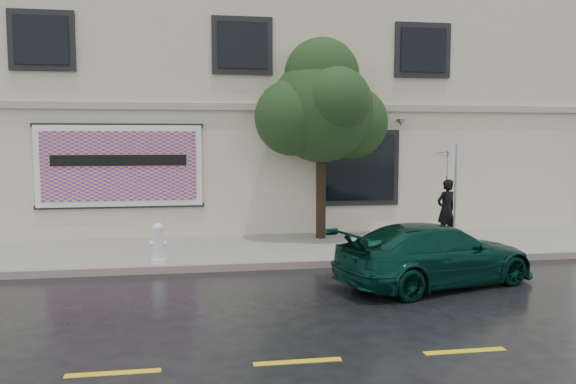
{
  "coord_description": "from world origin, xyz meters",
  "views": [
    {
      "loc": [
        -1.17,
        -10.09,
        2.74
      ],
      "look_at": [
        0.78,
        2.2,
        1.57
      ],
      "focal_mm": 35.0,
      "sensor_mm": 36.0,
      "label": 1
    }
  ],
  "objects": [
    {
      "name": "ground",
      "position": [
        0.0,
        0.0,
        0.0
      ],
      "size": [
        90.0,
        90.0,
        0.0
      ],
      "primitive_type": "plane",
      "color": "black",
      "rests_on": "ground"
    },
    {
      "name": "sidewalk",
      "position": [
        0.0,
        3.25,
        0.07
      ],
      "size": [
        20.0,
        3.5,
        0.15
      ],
      "primitive_type": "cube",
      "color": "gray",
      "rests_on": "ground"
    },
    {
      "name": "curb",
      "position": [
        0.0,
        1.5,
        0.07
      ],
      "size": [
        20.0,
        0.18,
        0.16
      ],
      "primitive_type": "cube",
      "color": "gray",
      "rests_on": "ground"
    },
    {
      "name": "road_marking",
      "position": [
        0.0,
        -3.5,
        0.01
      ],
      "size": [
        19.0,
        0.12,
        0.01
      ],
      "primitive_type": "cube",
      "color": "gold",
      "rests_on": "ground"
    },
    {
      "name": "building",
      "position": [
        0.0,
        9.0,
        3.5
      ],
      "size": [
        20.0,
        8.12,
        7.0
      ],
      "color": "beige",
      "rests_on": "ground"
    },
    {
      "name": "billboard",
      "position": [
        -3.2,
        4.92,
        2.05
      ],
      "size": [
        4.3,
        0.16,
        2.2
      ],
      "color": "white",
      "rests_on": "ground"
    },
    {
      "name": "car",
      "position": [
        3.21,
        -0.26,
        0.58
      ],
      "size": [
        4.34,
        2.87,
        1.17
      ],
      "primitive_type": "imported",
      "rotation": [
        0.0,
        0.0,
        1.87
      ],
      "color": "#083127",
      "rests_on": "ground"
    },
    {
      "name": "pedestrian",
      "position": [
        5.12,
        3.46,
        0.93
      ],
      "size": [
        0.66,
        0.53,
        1.57
      ],
      "primitive_type": "imported",
      "rotation": [
        0.0,
        0.0,
        3.44
      ],
      "color": "black",
      "rests_on": "sidewalk"
    },
    {
      "name": "umbrella",
      "position": [
        5.12,
        3.46,
        2.04
      ],
      "size": [
        1.07,
        1.07,
        0.65
      ],
      "primitive_type": "imported",
      "rotation": [
        0.0,
        0.0,
        -0.25
      ],
      "color": "black",
      "rests_on": "pedestrian"
    },
    {
      "name": "street_tree",
      "position": [
        1.97,
        4.2,
        3.47
      ],
      "size": [
        2.69,
        2.69,
        4.68
      ],
      "color": "black",
      "rests_on": "sidewalk"
    },
    {
      "name": "fire_hydrant",
      "position": [
        -2.04,
        1.8,
        0.56
      ],
      "size": [
        0.35,
        0.33,
        0.85
      ],
      "rotation": [
        0.0,
        0.0,
        0.21
      ],
      "color": "silver",
      "rests_on": "sidewalk"
    },
    {
      "name": "sign_pole",
      "position": [
        5.17,
        3.08,
        1.64
      ],
      "size": [
        0.3,
        0.09,
        2.47
      ],
      "rotation": [
        0.0,
        0.0,
        -0.25
      ],
      "color": "gray",
      "rests_on": "sidewalk"
    }
  ]
}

